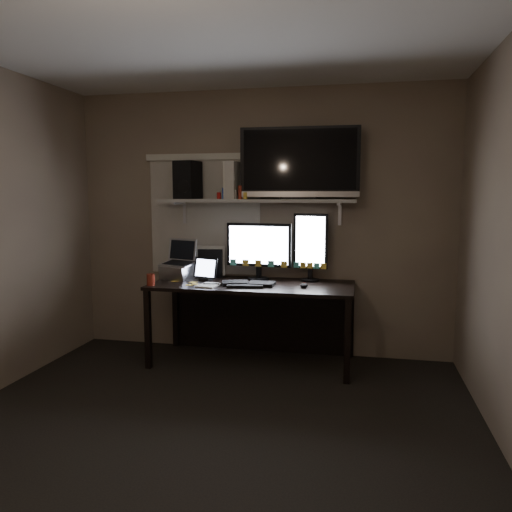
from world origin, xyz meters
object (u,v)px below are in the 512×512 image
(keyboard, at_px, (248,283))
(game_console, at_px, (233,181))
(tablet, at_px, (206,269))
(monitor_landscape, at_px, (259,251))
(laptop, at_px, (178,260))
(speaker, at_px, (188,180))
(tv, at_px, (299,163))
(desk, at_px, (255,300))
(cup, at_px, (151,280))
(monitor_portrait, at_px, (311,247))
(mouse, at_px, (304,285))

(keyboard, distance_m, game_console, 0.98)
(tablet, bearing_deg, monitor_landscape, 40.32)
(laptop, relative_size, speaker, 1.04)
(keyboard, relative_size, tv, 0.44)
(monitor_landscape, distance_m, speaker, 0.94)
(desk, relative_size, cup, 17.73)
(monitor_landscape, height_order, monitor_portrait, monitor_portrait)
(mouse, relative_size, speaker, 0.29)
(keyboard, distance_m, speaker, 1.14)
(tablet, height_order, speaker, speaker)
(tablet, distance_m, tv, 1.28)
(monitor_portrait, bearing_deg, keyboard, -140.97)
(keyboard, bearing_deg, tablet, 156.46)
(monitor_portrait, xyz_separation_m, tv, (-0.11, -0.03, 0.75))
(tablet, xyz_separation_m, game_console, (0.21, 0.19, 0.81))
(speaker, bearing_deg, monitor_landscape, 11.12)
(desk, distance_m, mouse, 0.56)
(desk, height_order, keyboard, keyboard)
(laptop, xyz_separation_m, cup, (-0.12, -0.36, -0.13))
(mouse, distance_m, tablet, 0.93)
(laptop, xyz_separation_m, tv, (1.12, 0.11, 0.89))
(cup, bearing_deg, keyboard, 12.67)
(cup, bearing_deg, monitor_portrait, 20.40)
(mouse, xyz_separation_m, tablet, (-0.92, 0.13, 0.09))
(monitor_landscape, relative_size, tv, 0.58)
(tablet, xyz_separation_m, cup, (-0.41, -0.30, -0.06))
(cup, bearing_deg, game_console, 38.20)
(mouse, xyz_separation_m, tv, (-0.09, 0.30, 1.05))
(game_console, height_order, speaker, speaker)
(tablet, xyz_separation_m, laptop, (-0.29, 0.06, 0.07))
(tablet, relative_size, cup, 2.46)
(keyboard, relative_size, game_console, 1.39)
(monitor_portrait, distance_m, speaker, 1.30)
(monitor_portrait, xyz_separation_m, cup, (-1.35, -0.50, -0.27))
(desk, bearing_deg, tv, 11.85)
(desk, relative_size, tv, 1.69)
(cup, bearing_deg, tablet, 35.86)
(keyboard, xyz_separation_m, tv, (0.41, 0.28, 1.06))
(keyboard, height_order, mouse, mouse)
(keyboard, bearing_deg, monitor_landscape, 73.63)
(monitor_landscape, bearing_deg, tv, 4.79)
(mouse, height_order, laptop, laptop)
(tv, bearing_deg, cup, -160.92)
(mouse, bearing_deg, game_console, 154.11)
(tv, distance_m, game_console, 0.64)
(keyboard, distance_m, laptop, 0.75)
(monitor_landscape, relative_size, game_console, 1.82)
(monitor_portrait, relative_size, game_console, 1.86)
(keyboard, xyz_separation_m, cup, (-0.83, -0.19, 0.04))
(monitor_landscape, distance_m, keyboard, 0.39)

